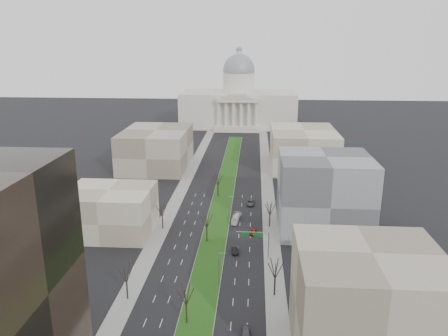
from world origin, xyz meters
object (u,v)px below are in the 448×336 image
at_px(car_grey_near, 246,333).
at_px(car_red, 253,232).
at_px(car_grey_far, 251,203).
at_px(box_van, 236,218).
at_px(car_black, 235,250).

height_order(car_grey_near, car_red, car_grey_near).
xyz_separation_m(car_grey_far, box_van, (-4.83, -16.07, 0.35)).
distance_m(car_black, car_red, 14.04).
distance_m(car_red, box_van, 11.12).
xyz_separation_m(car_grey_near, car_red, (1.19, 49.70, -0.14)).
xyz_separation_m(car_grey_near, box_van, (-4.82, 59.04, 0.35)).
bearing_deg(car_red, box_van, 131.33).
bearing_deg(car_grey_far, car_black, -94.34).
relative_size(car_red, car_grey_far, 0.78).
relative_size(car_black, car_grey_far, 0.83).
height_order(car_grey_far, box_van, box_van).
xyz_separation_m(car_grey_near, car_black, (-3.96, 36.64, -0.01)).
relative_size(car_black, car_red, 1.07).
height_order(car_grey_near, car_grey_far, car_grey_far).
distance_m(car_grey_near, car_black, 36.86).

